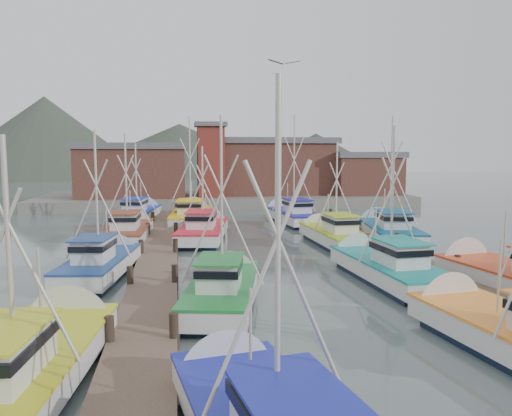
{
  "coord_description": "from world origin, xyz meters",
  "views": [
    {
      "loc": [
        -5.8,
        -24.67,
        6.3
      ],
      "look_at": [
        -0.62,
        8.22,
        2.6
      ],
      "focal_mm": 35.0,
      "sensor_mm": 36.0,
      "label": 1
    }
  ],
  "objects": [
    {
      "name": "distant_hills",
      "position": [
        -12.76,
        122.59,
        0.0
      ],
      "size": [
        175.0,
        140.0,
        42.0
      ],
      "color": "#3B4439",
      "rests_on": "ground"
    },
    {
      "name": "boat_2",
      "position": [
        -9.83,
        -11.15,
        0.68
      ],
      "size": [
        3.96,
        9.8,
        7.58
      ],
      "rotation": [
        0.0,
        0.0,
        -0.11
      ],
      "color": "black",
      "rests_on": "ground"
    },
    {
      "name": "gull_far",
      "position": [
        3.51,
        5.18,
        6.31
      ],
      "size": [
        1.55,
        0.65,
        0.24
      ],
      "rotation": [
        0.0,
        0.0,
        -0.23
      ],
      "color": "gray",
      "rests_on": "ground"
    },
    {
      "name": "boat_5",
      "position": [
        4.24,
        -1.67,
        0.68
      ],
      "size": [
        3.39,
        9.13,
        8.32
      ],
      "rotation": [
        0.0,
        0.0,
        0.07
      ],
      "color": "black",
      "rests_on": "ground"
    },
    {
      "name": "dock_left",
      "position": [
        -7.0,
        4.04,
        0.21
      ],
      "size": [
        2.3,
        46.0,
        1.5
      ],
      "color": "brown",
      "rests_on": "ground"
    },
    {
      "name": "quay",
      "position": [
        0.0,
        37.0,
        0.6
      ],
      "size": [
        44.0,
        16.0,
        1.2
      ],
      "primitive_type": "cube",
      "color": "slate",
      "rests_on": "ground"
    },
    {
      "name": "boat_13",
      "position": [
        4.32,
        19.2,
        0.69
      ],
      "size": [
        4.16,
        9.71,
        10.46
      ],
      "rotation": [
        0.0,
        0.0,
        0.1
      ],
      "color": "black",
      "rests_on": "ground"
    },
    {
      "name": "boat_14",
      "position": [
        -9.42,
        22.46,
        0.68
      ],
      "size": [
        4.18,
        9.6,
        7.97
      ],
      "rotation": [
        0.0,
        0.0,
        -0.15
      ],
      "color": "black",
      "rests_on": "ground"
    },
    {
      "name": "dock_right",
      "position": [
        7.0,
        4.04,
        0.21
      ],
      "size": [
        2.3,
        46.0,
        1.5
      ],
      "color": "brown",
      "rests_on": "ground"
    },
    {
      "name": "shed_right",
      "position": [
        17.0,
        34.0,
        3.84
      ],
      "size": [
        8.48,
        6.36,
        5.2
      ],
      "color": "brown",
      "rests_on": "quay"
    },
    {
      "name": "lookout_tower",
      "position": [
        -2.0,
        33.0,
        5.55
      ],
      "size": [
        3.6,
        3.6,
        8.5
      ],
      "color": "maroon",
      "rests_on": "quay"
    },
    {
      "name": "gull_near",
      "position": [
        -0.79,
        -1.32,
        10.48
      ],
      "size": [
        1.55,
        0.65,
        0.24
      ],
      "rotation": [
        0.0,
        0.0,
        0.23
      ],
      "color": "gray",
      "rests_on": "ground"
    },
    {
      "name": "boat_6",
      "position": [
        -9.66,
        1.25,
        0.68
      ],
      "size": [
        3.58,
        8.35,
        8.03
      ],
      "rotation": [
        0.0,
        0.0,
        -0.15
      ],
      "color": "black",
      "rests_on": "ground"
    },
    {
      "name": "shed_left",
      "position": [
        -11.0,
        35.0,
        4.34
      ],
      "size": [
        12.72,
        8.48,
        6.2
      ],
      "color": "brown",
      "rests_on": "quay"
    },
    {
      "name": "ground",
      "position": [
        0.0,
        0.0,
        0.0
      ],
      "size": [
        260.0,
        260.0,
        0.0
      ],
      "primitive_type": "plane",
      "color": "#485756",
      "rests_on": "ground"
    },
    {
      "name": "boat_12",
      "position": [
        -4.64,
        20.22,
        0.69
      ],
      "size": [
        4.2,
        10.44,
        10.39
      ],
      "rotation": [
        0.0,
        0.0,
        -0.08
      ],
      "color": "black",
      "rests_on": "ground"
    },
    {
      "name": "shed_center",
      "position": [
        6.0,
        37.0,
        4.69
      ],
      "size": [
        14.84,
        9.54,
        6.9
      ],
      "color": "brown",
      "rests_on": "quay"
    },
    {
      "name": "boat_4",
      "position": [
        -3.97,
        -4.48,
        0.68
      ],
      "size": [
        4.07,
        8.49,
        8.38
      ],
      "rotation": [
        0.0,
        0.0,
        -0.21
      ],
      "color": "black",
      "rests_on": "ground"
    },
    {
      "name": "boat_10",
      "position": [
        -9.33,
        11.81,
        0.68
      ],
      "size": [
        3.51,
        9.13,
        8.41
      ],
      "rotation": [
        0.0,
        0.0,
        -0.05
      ],
      "color": "black",
      "rests_on": "ground"
    },
    {
      "name": "boat_11",
      "position": [
        9.31,
        9.52,
        0.68
      ],
      "size": [
        4.65,
        10.03,
        9.76
      ],
      "rotation": [
        0.0,
        0.0,
        -0.18
      ],
      "color": "black",
      "rests_on": "ground"
    },
    {
      "name": "boat_9",
      "position": [
        4.67,
        8.05,
        0.68
      ],
      "size": [
        3.15,
        8.76,
        7.71
      ],
      "rotation": [
        0.0,
        0.0,
        0.05
      ],
      "color": "black",
      "rests_on": "ground"
    },
    {
      "name": "boat_8",
      "position": [
        -3.93,
        11.58,
        0.68
      ],
      "size": [
        4.43,
        9.82,
        7.58
      ],
      "rotation": [
        0.0,
        0.0,
        -0.17
      ],
      "color": "black",
      "rests_on": "ground"
    }
  ]
}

